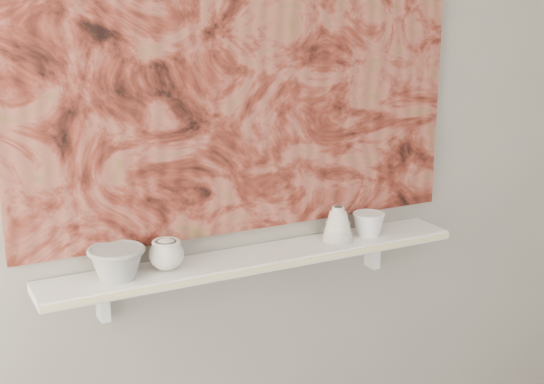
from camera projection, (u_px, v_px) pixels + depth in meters
wall_back at (244, 119)px, 2.39m from camera, size 3.60×0.00×3.60m
shelf at (258, 258)px, 2.42m from camera, size 1.40×0.18×0.03m
shelf_stripe at (271, 267)px, 2.34m from camera, size 1.40×0.01×0.02m
bracket_left at (103, 301)px, 2.28m from camera, size 0.03×0.06×0.12m
bracket_right at (372, 251)px, 2.71m from camera, size 0.03×0.06×0.12m
painting at (245, 59)px, 2.33m from camera, size 1.50×0.02×1.10m
house_motif at (366, 145)px, 2.60m from camera, size 0.09×0.00×0.08m
bowl_grey at (117, 262)px, 2.20m from camera, size 0.22×0.22×0.10m
cup_cream at (166, 254)px, 2.27m from camera, size 0.13×0.13×0.10m
bell_vessel at (338, 224)px, 2.53m from camera, size 0.14×0.14×0.12m
bowl_white at (368, 224)px, 2.59m from camera, size 0.14×0.14×0.08m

